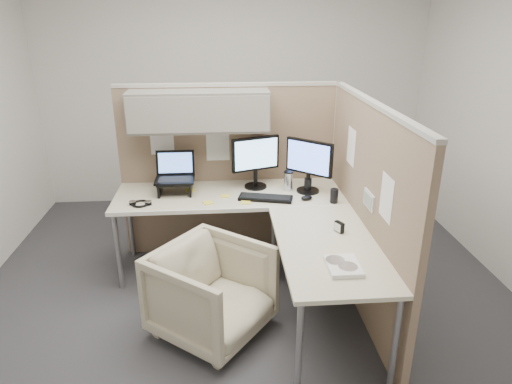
{
  "coord_description": "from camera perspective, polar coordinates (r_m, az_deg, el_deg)",
  "views": [
    {
      "loc": [
        -0.18,
        -3.17,
        2.2
      ],
      "look_at": [
        0.1,
        0.25,
        0.85
      ],
      "focal_mm": 32.0,
      "sensor_mm": 36.0,
      "label": 1
    }
  ],
  "objects": [
    {
      "name": "office_chair",
      "position": [
        3.34,
        -5.55,
        -11.87
      ],
      "size": [
        0.97,
        0.98,
        0.74
      ],
      "primitive_type": "imported",
      "rotation": [
        0.0,
        0.0,
        0.9
      ],
      "color": "beige",
      "rests_on": "ground"
    },
    {
      "name": "sticky_note_c",
      "position": [
        4.09,
        -8.2,
        0.24
      ],
      "size": [
        0.09,
        0.09,
        0.01
      ],
      "primitive_type": "cube",
      "rotation": [
        0.0,
        0.0,
        0.28
      ],
      "color": "yellow",
      "rests_on": "desk"
    },
    {
      "name": "desk_clock",
      "position": [
        3.34,
        10.36,
        -4.33
      ],
      "size": [
        0.06,
        0.08,
        0.08
      ],
      "rotation": [
        0.0,
        0.0,
        -1.09
      ],
      "color": "black",
      "rests_on": "desk"
    },
    {
      "name": "monitor_right",
      "position": [
        3.96,
        6.63,
        3.77
      ],
      "size": [
        0.36,
        0.31,
        0.47
      ],
      "rotation": [
        0.0,
        0.0,
        -0.71
      ],
      "color": "black",
      "rests_on": "desk"
    },
    {
      "name": "travel_mug",
      "position": [
        4.04,
        4.07,
        1.42
      ],
      "size": [
        0.08,
        0.08,
        0.17
      ],
      "color": "silver",
      "rests_on": "desk"
    },
    {
      "name": "sticky_note_d",
      "position": [
        3.93,
        -3.88,
        -0.48
      ],
      "size": [
        0.09,
        0.09,
        0.01
      ],
      "primitive_type": "cube",
      "rotation": [
        0.0,
        0.0,
        -0.21
      ],
      "color": "yellow",
      "rests_on": "desk"
    },
    {
      "name": "ground",
      "position": [
        3.87,
        -1.21,
        -13.24
      ],
      "size": [
        4.5,
        4.5,
        0.0
      ],
      "primitive_type": "plane",
      "color": "#313035",
      "rests_on": "ground"
    },
    {
      "name": "desk",
      "position": [
        3.64,
        0.55,
        -3.09
      ],
      "size": [
        2.0,
        1.98,
        0.73
      ],
      "color": "beige",
      "rests_on": "ground"
    },
    {
      "name": "laptop_station",
      "position": [
        4.03,
        -10.09,
        1.74
      ],
      "size": [
        0.33,
        0.29,
        0.35
      ],
      "color": "black",
      "rests_on": "desk"
    },
    {
      "name": "monitor_left",
      "position": [
        4.04,
        -0.06,
        4.25
      ],
      "size": [
        0.43,
        0.2,
        0.47
      ],
      "rotation": [
        0.0,
        0.0,
        0.33
      ],
      "color": "black",
      "rests_on": "desk"
    },
    {
      "name": "partition_right",
      "position": [
        3.57,
        13.35,
        -1.96
      ],
      "size": [
        0.07,
        2.03,
        1.63
      ],
      "color": "#8C725C",
      "rests_on": "ground"
    },
    {
      "name": "keyboard",
      "position": [
        3.86,
        1.2,
        -0.75
      ],
      "size": [
        0.47,
        0.26,
        0.02
      ],
      "primitive_type": "cube",
      "rotation": [
        0.0,
        0.0,
        -0.24
      ],
      "color": "black",
      "rests_on": "desk"
    },
    {
      "name": "partition_back",
      "position": [
        4.15,
        -5.03,
        5.99
      ],
      "size": [
        2.0,
        0.36,
        1.63
      ],
      "color": "#8C725C",
      "rests_on": "ground"
    },
    {
      "name": "paper_stack",
      "position": [
        2.9,
        10.85,
        -9.07
      ],
      "size": [
        0.2,
        0.26,
        0.03
      ],
      "rotation": [
        0.0,
        0.0,
        0.0
      ],
      "color": "white",
      "rests_on": "desk"
    },
    {
      "name": "headphones",
      "position": [
        3.87,
        -14.25,
        -1.39
      ],
      "size": [
        0.18,
        0.16,
        0.03
      ],
      "rotation": [
        0.0,
        0.0,
        -0.1
      ],
      "color": "black",
      "rests_on": "desk"
    },
    {
      "name": "mouse",
      "position": [
        3.87,
        6.35,
        -0.72
      ],
      "size": [
        0.12,
        0.1,
        0.04
      ],
      "primitive_type": "ellipsoid",
      "rotation": [
        0.0,
        0.0,
        0.33
      ],
      "color": "black",
      "rests_on": "desk"
    },
    {
      "name": "soda_can_silver",
      "position": [
        4.04,
        6.5,
        0.9
      ],
      "size": [
        0.07,
        0.07,
        0.12
      ],
      "primitive_type": "cylinder",
      "color": "black",
      "rests_on": "desk"
    },
    {
      "name": "soda_can_green",
      "position": [
        3.83,
        9.74,
        -0.47
      ],
      "size": [
        0.07,
        0.07,
        0.12
      ],
      "primitive_type": "cylinder",
      "color": "black",
      "rests_on": "desk"
    },
    {
      "name": "sticky_note_a",
      "position": [
        3.8,
        -6.01,
        -1.35
      ],
      "size": [
        0.1,
        0.1,
        0.01
      ],
      "primitive_type": "cube",
      "rotation": [
        0.0,
        0.0,
        0.39
      ],
      "color": "yellow",
      "rests_on": "desk"
    },
    {
      "name": "sticky_note_b",
      "position": [
        3.79,
        -1.28,
        -1.3
      ],
      "size": [
        0.08,
        0.08,
        0.01
      ],
      "primitive_type": "cube",
      "rotation": [
        0.0,
        0.0,
        -0.03
      ],
      "color": "yellow",
      "rests_on": "desk"
    }
  ]
}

